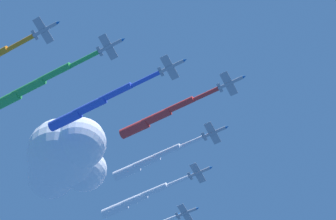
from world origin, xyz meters
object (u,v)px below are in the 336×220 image
at_px(jet_port_inner, 148,161).
at_px(jet_port_mid, 136,200).
at_px(jet_lead, 158,117).
at_px(jet_starboard_mid, 30,88).
at_px(jet_starboard_inner, 91,106).

xyz_separation_m(jet_port_inner, jet_port_mid, (18.78, -10.14, 1.57)).
bearing_deg(jet_lead, jet_starboard_mid, 61.81).
xyz_separation_m(jet_port_mid, jet_starboard_mid, (-14.88, 58.96, 0.26)).
bearing_deg(jet_port_inner, jet_lead, 148.11).
distance_m(jet_starboard_inner, jet_starboard_mid, 20.89).
height_order(jet_port_mid, jet_starboard_mid, jet_starboard_mid).
xyz_separation_m(jet_lead, jet_starboard_mid, (20.60, 38.44, 1.16)).
relative_size(jet_lead, jet_port_inner, 1.03).
relative_size(jet_starboard_inner, jet_starboard_mid, 0.99).
xyz_separation_m(jet_port_inner, jet_starboard_mid, (3.91, 48.82, 1.83)).
xyz_separation_m(jet_starboard_inner, jet_starboard_mid, (8.80, 18.88, 1.69)).
height_order(jet_starboard_inner, jet_starboard_mid, jet_starboard_mid).
bearing_deg(jet_starboard_inner, jet_port_mid, -59.43).
height_order(jet_port_inner, jet_starboard_inner, jet_starboard_inner).
relative_size(jet_lead, jet_port_mid, 0.98).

